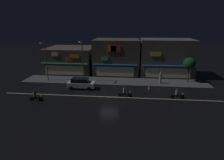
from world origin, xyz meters
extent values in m
plane|color=black|center=(0.00, 0.00, 0.00)|extent=(140.00, 140.00, 0.00)
cube|color=beige|center=(0.00, 0.00, 0.01)|extent=(30.85, 0.16, 0.01)
cube|color=#424447|center=(0.00, 7.34, 0.07)|extent=(32.48, 4.51, 0.14)
cube|color=#56514C|center=(9.74, 12.86, 3.55)|extent=(9.91, 6.42, 7.09)
cube|color=#268CF2|center=(9.74, 9.53, 2.60)|extent=(9.41, 0.24, 0.12)
cube|color=yellow|center=(7.33, 9.59, 4.68)|extent=(1.88, 0.08, 0.69)
cube|color=beige|center=(9.74, 9.59, 1.30)|extent=(7.92, 0.06, 1.80)
cube|color=#4C443A|center=(-9.74, 13.96, 2.58)|extent=(9.56, 8.63, 5.15)
cube|color=#33E572|center=(-9.74, 9.53, 2.60)|extent=(9.08, 0.24, 0.12)
cube|color=orange|center=(-7.68, 9.59, 4.01)|extent=(1.78, 0.08, 0.67)
cube|color=red|center=(-8.67, 9.59, 3.46)|extent=(1.13, 0.08, 0.71)
cube|color=white|center=(-11.44, 9.59, 4.34)|extent=(1.21, 0.08, 0.68)
cube|color=beige|center=(-9.74, 9.59, 1.30)|extent=(7.65, 0.06, 1.80)
cube|color=#4C443A|center=(0.00, 12.92, 3.49)|extent=(8.77, 6.54, 6.98)
cube|color=#268CF2|center=(0.00, 9.53, 2.60)|extent=(8.33, 0.24, 0.12)
cube|color=orange|center=(-0.59, 9.59, 5.60)|extent=(1.62, 0.08, 1.12)
cube|color=#33E572|center=(-1.95, 9.59, 3.72)|extent=(1.27, 0.08, 0.66)
cube|color=red|center=(0.09, 9.59, 5.58)|extent=(1.78, 0.08, 1.07)
cube|color=beige|center=(0.00, 9.59, 1.30)|extent=(7.02, 0.06, 1.80)
cylinder|color=#47494C|center=(-11.89, 6.70, 3.58)|extent=(0.16, 0.16, 6.88)
cube|color=#47494C|center=(-11.89, 6.00, 6.92)|extent=(0.10, 1.40, 0.10)
ellipsoid|color=#F9E099|center=(-11.89, 5.30, 6.84)|extent=(0.44, 0.32, 0.20)
cylinder|color=#47494C|center=(-5.38, 6.77, 3.71)|extent=(0.16, 0.16, 7.14)
cube|color=#47494C|center=(-5.38, 6.07, 7.18)|extent=(0.10, 1.40, 0.10)
ellipsoid|color=#F9E099|center=(-5.38, 5.37, 7.10)|extent=(0.44, 0.32, 0.20)
cylinder|color=gray|center=(8.02, 6.85, 1.01)|extent=(0.41, 0.41, 1.73)
sphere|color=tan|center=(8.02, 6.85, 1.98)|extent=(0.22, 0.22, 0.22)
cylinder|color=#473323|center=(12.95, 8.38, 1.33)|extent=(0.24, 0.24, 2.37)
sphere|color=#143819|center=(12.95, 8.38, 3.35)|extent=(2.10, 2.10, 2.10)
cube|color=silver|center=(-4.79, 3.17, 0.69)|extent=(4.30, 1.78, 0.76)
cube|color=black|center=(-5.01, 3.17, 1.37)|extent=(2.58, 1.57, 0.60)
cube|color=#F9F2CC|center=(-2.68, 3.78, 0.79)|extent=(0.08, 0.20, 0.12)
cube|color=#F9F2CC|center=(-2.68, 2.57, 0.79)|extent=(0.08, 0.20, 0.12)
cylinder|color=black|center=(-3.37, 4.06, 0.31)|extent=(0.62, 0.20, 0.62)
cylinder|color=black|center=(-3.37, 2.28, 0.31)|extent=(0.62, 0.20, 0.62)
cylinder|color=black|center=(-6.21, 4.06, 0.31)|extent=(0.62, 0.20, 0.62)
cylinder|color=black|center=(-6.21, 2.28, 0.31)|extent=(0.62, 0.20, 0.62)
cylinder|color=black|center=(2.92, 0.20, 0.30)|extent=(0.60, 0.08, 0.60)
cylinder|color=black|center=(1.62, 0.20, 0.30)|extent=(0.60, 0.10, 0.60)
cube|color=black|center=(2.27, 0.20, 0.40)|extent=(1.30, 0.14, 0.20)
ellipsoid|color=#B2B7BC|center=(2.47, 0.20, 0.62)|extent=(0.44, 0.26, 0.24)
cube|color=black|center=(2.07, 0.20, 0.55)|extent=(0.56, 0.22, 0.10)
cylinder|color=slate|center=(2.87, 0.20, 0.85)|extent=(0.03, 0.60, 0.03)
sphere|color=white|center=(2.96, 0.20, 0.75)|extent=(0.14, 0.14, 0.14)
cylinder|color=gray|center=(2.12, 0.20, 0.95)|extent=(0.32, 0.32, 0.70)
sphere|color=#333338|center=(2.12, 0.20, 1.41)|extent=(0.22, 0.22, 0.22)
cylinder|color=black|center=(-8.85, -2.46, 0.30)|extent=(0.60, 0.08, 0.60)
cylinder|color=black|center=(-10.15, -2.46, 0.30)|extent=(0.60, 0.10, 0.60)
cube|color=black|center=(-9.50, -2.46, 0.40)|extent=(1.30, 0.14, 0.20)
ellipsoid|color=gold|center=(-9.30, -2.46, 0.62)|extent=(0.44, 0.26, 0.24)
cube|color=black|center=(-9.70, -2.46, 0.55)|extent=(0.56, 0.22, 0.10)
cylinder|color=slate|center=(-8.90, -2.46, 0.85)|extent=(0.03, 0.60, 0.03)
sphere|color=white|center=(-8.81, -2.46, 0.75)|extent=(0.14, 0.14, 0.14)
cylinder|color=#4C664C|center=(-9.65, -2.46, 0.95)|extent=(0.32, 0.32, 0.70)
sphere|color=#333338|center=(-9.65, -2.46, 1.41)|extent=(0.22, 0.22, 0.22)
cylinder|color=black|center=(10.10, 0.31, 0.30)|extent=(0.60, 0.08, 0.60)
cylinder|color=black|center=(8.80, 0.31, 0.30)|extent=(0.60, 0.10, 0.60)
cube|color=black|center=(9.45, 0.31, 0.40)|extent=(1.30, 0.14, 0.20)
ellipsoid|color=#268C3F|center=(9.65, 0.31, 0.62)|extent=(0.44, 0.26, 0.24)
cube|color=black|center=(9.25, 0.31, 0.55)|extent=(0.56, 0.22, 0.10)
cylinder|color=slate|center=(10.05, 0.31, 0.85)|extent=(0.03, 0.60, 0.03)
sphere|color=white|center=(10.14, 0.31, 0.75)|extent=(0.14, 0.14, 0.14)
cylinder|color=gray|center=(9.30, 0.31, 0.95)|extent=(0.32, 0.32, 0.70)
sphere|color=#333338|center=(9.30, 0.31, 1.41)|extent=(0.22, 0.22, 0.22)
cone|color=orange|center=(5.93, 4.16, 0.28)|extent=(0.36, 0.36, 0.55)
camera|label=1|loc=(2.98, -24.70, 10.01)|focal=30.30mm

